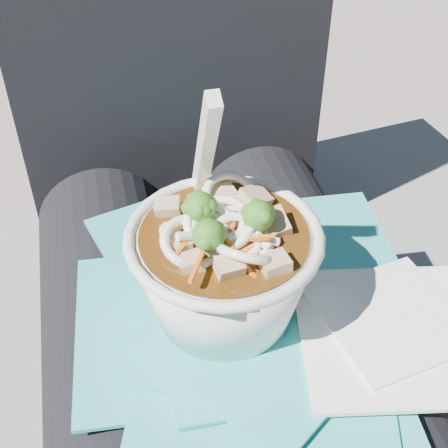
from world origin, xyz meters
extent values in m
cube|color=slate|center=(0.00, 0.15, 0.22)|extent=(1.06, 0.63, 0.44)
cylinder|color=black|center=(-0.10, 0.00, 0.52)|extent=(0.15, 0.48, 0.15)
cylinder|color=black|center=(0.10, 0.00, 0.52)|extent=(0.15, 0.48, 0.15)
cube|color=black|center=(0.00, 0.32, 0.74)|extent=(0.34, 0.18, 0.50)
cube|color=#29ACA7|center=(0.02, -0.07, 0.60)|extent=(0.18, 0.18, 0.00)
cube|color=#29ACA7|center=(-0.01, 0.06, 0.60)|extent=(0.20, 0.22, 0.00)
cube|color=#29ACA7|center=(0.05, -0.11, 0.60)|extent=(0.14, 0.13, 0.00)
cube|color=#29ACA7|center=(-0.06, -0.02, 0.60)|extent=(0.16, 0.19, 0.00)
cube|color=#29ACA7|center=(0.01, -0.10, 0.60)|extent=(0.23, 0.20, 0.00)
cube|color=#29ACA7|center=(0.08, 0.04, 0.60)|extent=(0.20, 0.16, 0.00)
cube|color=#29ACA7|center=(-0.02, -0.04, 0.60)|extent=(0.18, 0.18, 0.00)
cube|color=#29ACA7|center=(0.03, -0.01, 0.61)|extent=(0.25, 0.25, 0.00)
cube|color=#29ACA7|center=(-0.01, -0.05, 0.61)|extent=(0.12, 0.16, 0.00)
cube|color=#29ACA7|center=(0.02, -0.05, 0.61)|extent=(0.23, 0.23, 0.00)
cube|color=white|center=(0.12, -0.08, 0.61)|extent=(0.17, 0.17, 0.00)
cube|color=white|center=(0.12, -0.07, 0.62)|extent=(0.12, 0.12, 0.00)
torus|color=white|center=(-0.01, -0.02, 0.69)|extent=(0.15, 0.15, 0.01)
cylinder|color=#3F2209|center=(-0.01, -0.02, 0.69)|extent=(0.13, 0.13, 0.01)
torus|color=white|center=(-0.02, -0.03, 0.70)|extent=(0.05, 0.05, 0.03)
torus|color=white|center=(-0.03, -0.03, 0.70)|extent=(0.06, 0.06, 0.03)
torus|color=white|center=(-0.03, -0.01, 0.69)|extent=(0.04, 0.04, 0.02)
torus|color=white|center=(-0.01, -0.02, 0.70)|extent=(0.06, 0.06, 0.03)
torus|color=white|center=(0.01, 0.01, 0.70)|extent=(0.05, 0.05, 0.03)
torus|color=white|center=(0.00, -0.04, 0.70)|extent=(0.04, 0.04, 0.03)
torus|color=white|center=(0.00, -0.04, 0.69)|extent=(0.07, 0.07, 0.02)
torus|color=white|center=(-0.02, -0.02, 0.70)|extent=(0.06, 0.05, 0.04)
torus|color=white|center=(0.00, -0.05, 0.70)|extent=(0.05, 0.05, 0.04)
torus|color=white|center=(-0.01, -0.02, 0.70)|extent=(0.05, 0.05, 0.03)
torus|color=white|center=(-0.01, 0.01, 0.69)|extent=(0.05, 0.05, 0.03)
torus|color=white|center=(-0.01, -0.02, 0.70)|extent=(0.05, 0.05, 0.04)
torus|color=white|center=(-0.01, -0.02, 0.70)|extent=(0.05, 0.05, 0.03)
cylinder|color=white|center=(0.01, -0.03, 0.70)|extent=(0.02, 0.04, 0.01)
cylinder|color=white|center=(0.01, 0.01, 0.70)|extent=(0.02, 0.03, 0.02)
cylinder|color=white|center=(-0.01, -0.01, 0.70)|extent=(0.04, 0.02, 0.02)
cylinder|color=white|center=(0.02, -0.04, 0.70)|extent=(0.03, 0.01, 0.01)
cylinder|color=white|center=(-0.03, -0.03, 0.70)|extent=(0.03, 0.02, 0.02)
cylinder|color=white|center=(0.00, -0.01, 0.70)|extent=(0.03, 0.03, 0.02)
cylinder|color=#80A650|center=(0.02, -0.03, 0.70)|extent=(0.01, 0.01, 0.01)
sphere|color=#236116|center=(0.02, -0.03, 0.71)|extent=(0.02, 0.02, 0.02)
sphere|color=#236116|center=(0.01, -0.03, 0.71)|extent=(0.01, 0.01, 0.01)
sphere|color=#236116|center=(0.02, -0.02, 0.71)|extent=(0.01, 0.01, 0.01)
sphere|color=#236116|center=(0.02, -0.04, 0.72)|extent=(0.01, 0.01, 0.01)
sphere|color=#236116|center=(0.03, -0.03, 0.71)|extent=(0.01, 0.01, 0.01)
cylinder|color=#80A650|center=(-0.02, -0.01, 0.70)|extent=(0.01, 0.01, 0.01)
sphere|color=#236116|center=(-0.02, -0.01, 0.71)|extent=(0.02, 0.02, 0.02)
sphere|color=#236116|center=(-0.01, -0.01, 0.71)|extent=(0.01, 0.01, 0.01)
sphere|color=#236116|center=(-0.03, -0.01, 0.71)|extent=(0.01, 0.01, 0.01)
sphere|color=#236116|center=(-0.02, -0.02, 0.71)|extent=(0.01, 0.01, 0.01)
sphere|color=#236116|center=(-0.02, -0.02, 0.71)|extent=(0.01, 0.01, 0.01)
cylinder|color=#80A650|center=(-0.02, -0.04, 0.70)|extent=(0.01, 0.01, 0.01)
sphere|color=#236116|center=(-0.02, -0.04, 0.71)|extent=(0.02, 0.02, 0.02)
sphere|color=#236116|center=(-0.02, -0.04, 0.71)|extent=(0.01, 0.01, 0.01)
sphere|color=#236116|center=(-0.02, -0.03, 0.71)|extent=(0.01, 0.01, 0.01)
sphere|color=#236116|center=(-0.02, -0.03, 0.71)|extent=(0.01, 0.01, 0.01)
sphere|color=#236116|center=(-0.03, -0.05, 0.71)|extent=(0.01, 0.01, 0.01)
cube|color=orange|center=(0.00, -0.01, 0.70)|extent=(0.02, 0.05, 0.01)
cube|color=orange|center=(0.00, -0.05, 0.70)|extent=(0.05, 0.02, 0.01)
cube|color=orange|center=(-0.01, -0.01, 0.70)|extent=(0.04, 0.02, 0.02)
cube|color=orange|center=(0.00, -0.04, 0.70)|extent=(0.04, 0.01, 0.01)
cube|color=orange|center=(-0.03, -0.03, 0.70)|extent=(0.03, 0.04, 0.00)
cube|color=orange|center=(0.00, -0.06, 0.70)|extent=(0.02, 0.04, 0.02)
cube|color=orange|center=(-0.03, -0.06, 0.71)|extent=(0.02, 0.04, 0.00)
cube|color=orange|center=(0.00, -0.02, 0.70)|extent=(0.02, 0.03, 0.01)
cube|color=tan|center=(0.03, -0.03, 0.70)|extent=(0.03, 0.03, 0.02)
cube|color=tan|center=(0.03, 0.01, 0.70)|extent=(0.03, 0.03, 0.02)
cube|color=tan|center=(0.00, 0.02, 0.70)|extent=(0.03, 0.03, 0.01)
cube|color=tan|center=(-0.04, 0.01, 0.70)|extent=(0.02, 0.02, 0.02)
cube|color=tan|center=(-0.04, -0.03, 0.70)|extent=(0.02, 0.02, 0.01)
cube|color=tan|center=(-0.04, -0.05, 0.70)|extent=(0.02, 0.02, 0.01)
cube|color=tan|center=(-0.01, -0.06, 0.70)|extent=(0.02, 0.02, 0.01)
cube|color=tan|center=(0.02, -0.07, 0.70)|extent=(0.02, 0.02, 0.01)
ellipsoid|color=white|center=(-0.01, -0.03, 0.70)|extent=(0.03, 0.04, 0.01)
cube|color=white|center=(-0.01, 0.01, 0.75)|extent=(0.01, 0.07, 0.12)
camera|label=1|loc=(-0.09, -0.36, 1.00)|focal=50.00mm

